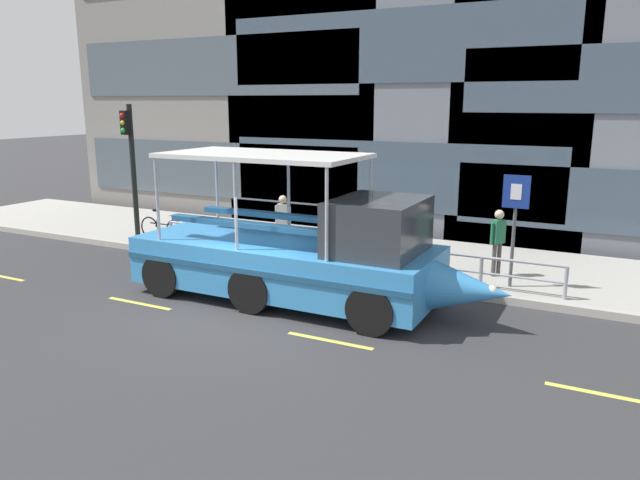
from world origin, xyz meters
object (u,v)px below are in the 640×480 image
at_px(traffic_light_pole, 131,159).
at_px(parking_sign, 515,212).
at_px(duck_tour_boat, 304,256).
at_px(pedestrian_mid_right, 283,218).
at_px(pedestrian_near_bow, 498,236).
at_px(leaned_bicycle, 162,228).
at_px(pedestrian_mid_left, 348,224).

height_order(traffic_light_pole, parking_sign, traffic_light_pole).
bearing_deg(parking_sign, duck_tour_boat, -146.69).
height_order(parking_sign, pedestrian_mid_right, parking_sign).
xyz_separation_m(parking_sign, pedestrian_near_bow, (-0.48, 0.79, -0.79)).
bearing_deg(leaned_bicycle, pedestrian_near_bow, 3.87).
bearing_deg(pedestrian_mid_right, traffic_light_pole, -171.78).
bearing_deg(duck_tour_boat, traffic_light_pole, 161.69).
distance_m(pedestrian_near_bow, pedestrian_mid_right, 6.01).
height_order(parking_sign, pedestrian_near_bow, parking_sign).
distance_m(leaned_bicycle, pedestrian_mid_right, 4.28).
xyz_separation_m(parking_sign, duck_tour_boat, (-4.08, -2.68, -0.92)).
xyz_separation_m(duck_tour_boat, pedestrian_near_bow, (3.60, 3.47, 0.13)).
xyz_separation_m(traffic_light_pole, pedestrian_mid_left, (7.09, 0.61, -1.50)).
bearing_deg(pedestrian_mid_left, pedestrian_near_bow, 6.25).
height_order(leaned_bicycle, pedestrian_near_bow, pedestrian_near_bow).
xyz_separation_m(leaned_bicycle, duck_tour_boat, (6.61, -2.78, 0.51)).
bearing_deg(pedestrian_near_bow, leaned_bicycle, -176.13).
xyz_separation_m(traffic_light_pole, duck_tour_boat, (7.38, -2.44, -1.66)).
relative_size(traffic_light_pole, pedestrian_near_bow, 2.50).
distance_m(traffic_light_pole, duck_tour_boat, 7.95).
distance_m(duck_tour_boat, pedestrian_mid_left, 3.07).
height_order(leaned_bicycle, pedestrian_mid_left, pedestrian_mid_left).
bearing_deg(parking_sign, leaned_bicycle, 179.46).
distance_m(traffic_light_pole, pedestrian_mid_right, 5.26).
height_order(parking_sign, duck_tour_boat, duck_tour_boat).
relative_size(duck_tour_boat, pedestrian_mid_right, 5.23).
distance_m(parking_sign, duck_tour_boat, 4.97).
bearing_deg(pedestrian_mid_left, duck_tour_boat, -84.59).
xyz_separation_m(duck_tour_boat, pedestrian_mid_right, (-2.40, 3.16, 0.12)).
distance_m(traffic_light_pole, parking_sign, 11.49).
relative_size(leaned_bicycle, duck_tour_boat, 0.20).
xyz_separation_m(traffic_light_pole, pedestrian_near_bow, (10.98, 1.03, -1.53)).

